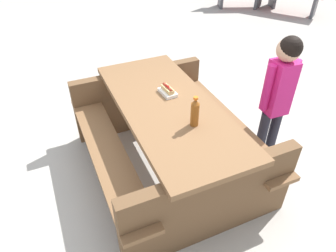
{
  "coord_description": "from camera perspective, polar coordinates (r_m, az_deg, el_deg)",
  "views": [
    {
      "loc": [
        -2.14,
        0.25,
        2.19
      ],
      "look_at": [
        0.0,
        0.0,
        0.52
      ],
      "focal_mm": 33.16,
      "sensor_mm": 36.0,
      "label": 1
    }
  ],
  "objects": [
    {
      "name": "ground_plane",
      "position": [
        3.07,
        -0.0,
        -7.78
      ],
      "size": [
        30.0,
        30.0,
        0.0
      ],
      "primitive_type": "plane",
      "color": "#B7B2A8",
      "rests_on": "ground"
    },
    {
      "name": "picnic_table",
      "position": [
        2.77,
        -0.0,
        -1.31
      ],
      "size": [
        2.13,
        1.87,
        0.75
      ],
      "color": "brown",
      "rests_on": "ground"
    },
    {
      "name": "soda_bottle",
      "position": [
        2.31,
        4.96,
        2.52
      ],
      "size": [
        0.06,
        0.06,
        0.25
      ],
      "color": "brown",
      "rests_on": "picnic_table"
    },
    {
      "name": "hotdog_tray",
      "position": [
        2.72,
        -0.08,
        6.49
      ],
      "size": [
        0.21,
        0.17,
        0.08
      ],
      "color": "white",
      "rests_on": "picnic_table"
    },
    {
      "name": "child_in_coat",
      "position": [
        2.84,
        19.78,
        6.57
      ],
      "size": [
        0.22,
        0.31,
        1.29
      ],
      "color": "#262633",
      "rests_on": "ground"
    }
  ]
}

